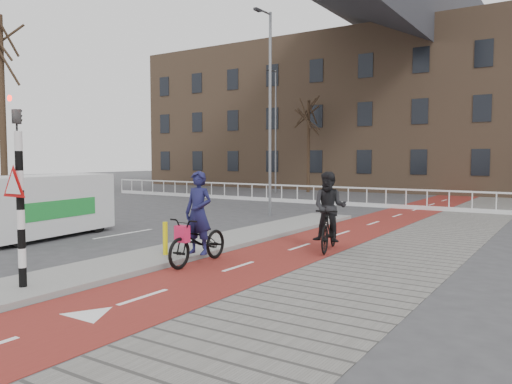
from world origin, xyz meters
The scene contains 15 objects.
ground centered at (0.00, 0.00, 0.00)m, with size 120.00×120.00×0.00m, color #38383A.
bike_lane centered at (1.50, 10.00, 0.01)m, with size 2.50×60.00×0.01m, color maroon.
sidewalk centered at (4.30, 10.00, 0.01)m, with size 3.00×60.00×0.01m, color slate.
curb_island centered at (-0.70, 4.00, 0.06)m, with size 1.80×16.00×0.12m, color gray.
traffic_signal centered at (-0.60, -2.02, 1.99)m, with size 0.80×0.80×3.68m.
bollard centered at (-0.50, 1.70, 0.53)m, with size 0.12×0.12×0.81m, color yellow.
cyclist_near centered at (0.55, 1.72, 0.75)m, with size 0.85×2.17×2.19m.
cyclist_far centered at (2.45, 4.90, 0.89)m, with size 1.06×2.08×2.13m.
van centered at (-6.11, 2.11, 1.03)m, with size 2.40×4.75×1.96m.
railing centered at (-5.00, 17.00, 0.31)m, with size 28.00×0.10×0.99m.
townhouse_row centered at (-3.00, 32.00, 7.81)m, with size 46.00×10.00×15.90m.
tree_left centered at (-11.98, 4.37, 4.15)m, with size 0.27×0.27×8.30m, color black.
tree_mid centered at (-8.41, 25.02, 3.30)m, with size 0.24×0.24×6.60m, color black.
streetlight_near centered at (-3.12, 11.00, 4.31)m, with size 0.12×0.12×8.61m, color slate.
streetlight_left centered at (-10.17, 23.38, 4.33)m, with size 0.12×0.12×8.65m, color slate.
Camera 1 is at (8.00, -7.31, 2.53)m, focal length 35.00 mm.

